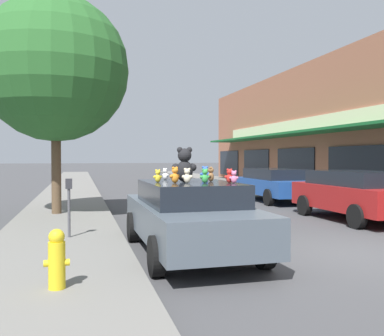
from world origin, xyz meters
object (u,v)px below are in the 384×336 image
(teddy_bear_pink, at_px, (234,177))
(teddy_bear_red, at_px, (229,176))
(teddy_bear_cream, at_px, (187,176))
(fire_hydrant, at_px, (57,259))
(parked_car_far_center, at_px, (357,193))
(teddy_bear_brown, at_px, (211,174))
(parked_car_far_right, at_px, (274,183))
(teddy_bear_orange, at_px, (175,175))
(street_tree, at_px, (55,69))
(teddy_bear_blue, at_px, (205,173))
(teddy_bear_green, at_px, (205,176))
(teddy_bear_yellow, at_px, (158,176))
(teddy_bear_white, at_px, (165,174))
(parking_meter, at_px, (69,200))
(teddy_bear_giant, at_px, (185,165))
(plush_art_car, at_px, (189,215))

(teddy_bear_pink, relative_size, teddy_bear_red, 0.88)
(teddy_bear_cream, height_order, fire_hydrant, teddy_bear_cream)
(parked_car_far_center, xyz_separation_m, fire_hydrant, (-8.30, -5.18, -0.27))
(teddy_bear_brown, xyz_separation_m, parked_car_far_right, (5.48, 8.60, -0.78))
(teddy_bear_orange, distance_m, street_tree, 7.13)
(teddy_bear_pink, xyz_separation_m, teddy_bear_blue, (-0.19, 1.24, 0.03))
(teddy_bear_cream, bearing_deg, teddy_bear_red, -175.43)
(teddy_bear_green, xyz_separation_m, fire_hydrant, (-2.56, -1.77, -0.99))
(parked_car_far_center, distance_m, parked_car_far_right, 5.64)
(teddy_bear_green, bearing_deg, teddy_bear_yellow, -40.79)
(teddy_bear_white, xyz_separation_m, teddy_bear_orange, (-0.05, -1.17, 0.03))
(parked_car_far_right, distance_m, parking_meter, 10.87)
(teddy_bear_red, distance_m, teddy_bear_cream, 0.79)
(street_tree, bearing_deg, teddy_bear_giant, -65.19)
(plush_art_car, distance_m, parking_meter, 2.76)
(teddy_bear_brown, relative_size, parking_meter, 0.23)
(teddy_bear_orange, relative_size, parking_meter, 0.24)
(teddy_bear_brown, relative_size, teddy_bear_cream, 1.04)
(teddy_bear_giant, distance_m, teddy_bear_orange, 0.39)
(teddy_bear_giant, xyz_separation_m, parked_car_far_center, (6.04, 3.03, -0.91))
(parked_car_far_right, height_order, fire_hydrant, parked_car_far_right)
(teddy_bear_green, xyz_separation_m, parked_car_far_right, (5.74, 9.05, -0.76))
(parked_car_far_center, bearing_deg, teddy_bear_giant, -153.35)
(teddy_bear_red, relative_size, parking_meter, 0.21)
(teddy_bear_brown, height_order, fire_hydrant, teddy_bear_brown)
(teddy_bear_cream, relative_size, parked_car_far_right, 0.06)
(teddy_bear_orange, xyz_separation_m, parked_car_far_center, (6.28, 3.27, -0.73))
(teddy_bear_cream, relative_size, parking_meter, 0.22)
(teddy_bear_pink, relative_size, parked_car_far_right, 0.05)
(teddy_bear_giant, bearing_deg, plush_art_car, -158.70)
(teddy_bear_brown, relative_size, teddy_bear_orange, 0.95)
(parked_car_far_center, xyz_separation_m, parked_car_far_right, (-0.00, 5.64, -0.05))
(teddy_bear_yellow, bearing_deg, fire_hydrant, 34.88)
(teddy_bear_orange, distance_m, parked_car_far_center, 7.12)
(teddy_bear_green, height_order, teddy_bear_brown, teddy_bear_brown)
(plush_art_car, xyz_separation_m, fire_hydrant, (-2.37, -2.20, -0.22))
(plush_art_car, relative_size, teddy_bear_white, 18.95)
(teddy_bear_giant, relative_size, fire_hydrant, 0.86)
(parked_car_far_right, xyz_separation_m, parking_meter, (-8.23, -7.10, 0.19))
(fire_hydrant, bearing_deg, teddy_bear_yellow, 51.82)
(teddy_bear_green, bearing_deg, plush_art_car, -77.46)
(plush_art_car, distance_m, teddy_bear_red, 1.13)
(teddy_bear_white, relative_size, parked_car_far_right, 0.05)
(teddy_bear_giant, bearing_deg, teddy_bear_green, 126.42)
(plush_art_car, bearing_deg, teddy_bear_orange, -140.99)
(teddy_bear_green, bearing_deg, teddy_bear_orange, -25.87)
(teddy_bear_blue, distance_m, fire_hydrant, 4.15)
(teddy_bear_pink, bearing_deg, teddy_bear_cream, -6.07)
(teddy_bear_pink, height_order, teddy_bear_blue, teddy_bear_blue)
(street_tree, bearing_deg, teddy_bear_green, -64.27)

